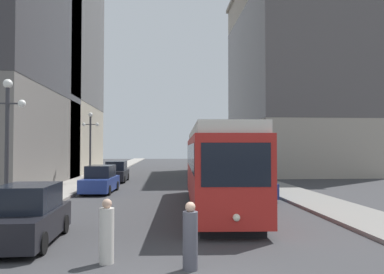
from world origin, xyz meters
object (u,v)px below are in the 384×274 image
parked_car_left_far (100,180)px  lamp_post_left_near (7,127)px  parked_car_right_far (255,184)px  pedestrian_crossing_near (190,238)px  transit_bus (226,159)px  parked_car_left_mid (27,216)px  parked_car_left_near (116,172)px  streetcar (216,166)px  pedestrian_crossing_far (107,233)px  lamp_post_left_far (90,137)px

parked_car_left_far → lamp_post_left_near: lamp_post_left_near is taller
parked_car_right_far → pedestrian_crossing_near: size_ratio=2.97×
transit_bus → lamp_post_left_near: 22.93m
parked_car_left_mid → parked_car_left_far: bearing=88.3°
transit_bus → lamp_post_left_near: lamp_post_left_near is taller
transit_bus → parked_car_left_far: size_ratio=2.61×
parked_car_left_near → lamp_post_left_near: lamp_post_left_near is taller
streetcar → parked_car_left_near: bearing=116.5°
parked_car_left_near → pedestrian_crossing_near: bearing=-78.4°
transit_bus → parked_car_right_far: 12.41m
streetcar → pedestrian_crossing_near: streetcar is taller
pedestrian_crossing_far → streetcar: bearing=3.2°
parked_car_left_mid → parked_car_left_far: size_ratio=0.91×
parked_car_left_far → pedestrian_crossing_far: 16.00m
parked_car_right_far → pedestrian_crossing_near: (-4.78, -13.21, -0.08)m
pedestrian_crossing_far → parked_car_left_mid: bearing=78.9°
parked_car_right_far → pedestrian_crossing_far: size_ratio=2.96×
parked_car_right_far → lamp_post_left_near: lamp_post_left_near is taller
parked_car_left_mid → parked_car_right_far: (9.70, 10.28, 0.00)m
parked_car_left_mid → parked_car_left_far: 13.49m
pedestrian_crossing_far → transit_bus: bearing=11.8°
parked_car_right_far → transit_bus: bearing=-88.5°
parked_car_left_far → pedestrian_crossing_far: (2.80, -15.76, -0.07)m
streetcar → lamp_post_left_far: bearing=126.0°
parked_car_left_mid → lamp_post_left_near: 4.70m
lamp_post_left_near → lamp_post_left_far: (-0.00, 16.61, 0.15)m
pedestrian_crossing_far → lamp_post_left_near: size_ratio=0.30×
pedestrian_crossing_far → parked_car_left_near: bearing=34.5°
parked_car_left_far → parked_car_left_near: bearing=92.7°
parked_car_right_far → lamp_post_left_far: bearing=-36.3°
streetcar → pedestrian_crossing_near: size_ratio=8.54×
transit_bus → lamp_post_left_far: 12.41m
streetcar → parked_car_left_near: size_ratio=2.93×
parked_car_left_near → transit_bus: bearing=4.8°
transit_bus → lamp_post_left_far: size_ratio=2.14×
parked_car_left_near → parked_car_left_mid: bearing=-89.6°
parked_car_left_mid → streetcar: bearing=41.9°
streetcar → pedestrian_crossing_far: (-4.03, -8.77, -1.33)m
pedestrian_crossing_far → lamp_post_left_far: lamp_post_left_far is taller
lamp_post_left_far → parked_car_right_far: bearing=-39.2°
parked_car_left_near → lamp_post_left_far: size_ratio=0.83×
streetcar → parked_car_left_mid: bearing=-133.9°
parked_car_left_mid → lamp_post_left_far: 20.07m
parked_car_left_far → lamp_post_left_near: bearing=-97.7°
parked_car_right_far → streetcar: bearing=55.8°
parked_car_right_far → pedestrian_crossing_far: 14.31m
parked_car_left_mid → pedestrian_crossing_far: 3.61m
parked_car_left_near → pedestrian_crossing_far: 24.31m
lamp_post_left_far → parked_car_left_mid: bearing=-84.5°
pedestrian_crossing_near → parked_car_right_far: bearing=-19.4°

